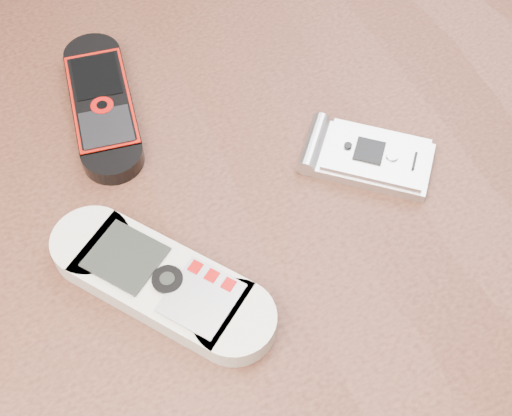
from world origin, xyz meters
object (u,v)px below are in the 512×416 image
object	(u,v)px
table	(250,292)
nokia_black_red	(102,104)
nokia_white	(161,282)
motorola_razr	(372,157)

from	to	relation	value
table	nokia_black_red	bearing A→B (deg)	112.13
nokia_white	table	bearing A→B (deg)	-16.28
table	motorola_razr	bearing A→B (deg)	2.68
nokia_black_red	motorola_razr	world-z (taller)	same
table	nokia_white	xyz separation A→B (m)	(-0.07, -0.02, 0.11)
table	nokia_white	size ratio (longest dim) A/B	7.69
nokia_white	nokia_black_red	world-z (taller)	nokia_white
nokia_black_red	motorola_razr	distance (m)	0.20
table	nokia_black_red	world-z (taller)	nokia_black_red
table	nokia_black_red	distance (m)	0.18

